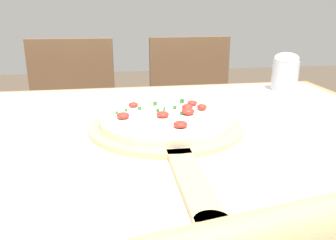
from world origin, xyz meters
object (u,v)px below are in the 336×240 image
(pizza_peel, at_px, (168,130))
(chair_left, at_px, (73,125))
(chair_right, at_px, (192,119))
(pizza, at_px, (166,118))
(flour_cup, at_px, (285,71))

(pizza_peel, bearing_deg, chair_left, 109.54)
(pizza_peel, bearing_deg, chair_right, 73.35)
(pizza, bearing_deg, pizza_peel, -90.64)
(chair_left, relative_size, chair_right, 1.00)
(chair_left, xyz_separation_m, chair_right, (0.55, 0.00, 0.00))
(pizza, relative_size, chair_right, 0.34)
(pizza, distance_m, chair_right, 0.90)
(chair_right, bearing_deg, pizza_peel, -106.33)
(chair_left, xyz_separation_m, flour_cup, (0.74, -0.50, 0.31))
(pizza_peel, distance_m, chair_right, 0.92)
(chair_left, bearing_deg, pizza_peel, -67.43)
(pizza_peel, xyz_separation_m, chair_right, (0.25, 0.84, -0.26))
(chair_left, height_order, flour_cup, chair_left)
(chair_right, bearing_deg, flour_cup, -69.25)
(chair_right, distance_m, flour_cup, 0.62)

